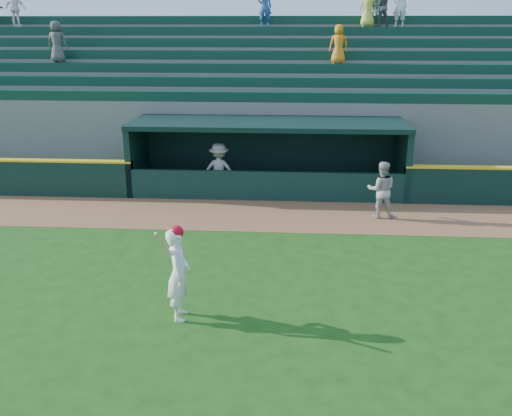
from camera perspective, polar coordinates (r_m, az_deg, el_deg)
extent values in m
plane|color=#1A4812|center=(12.98, -0.49, -7.64)|extent=(120.00, 120.00, 0.00)
cube|color=brown|center=(17.52, 0.74, -0.74)|extent=(40.00, 3.00, 0.01)
imported|color=#ABABA5|center=(17.54, 12.42, 1.79)|extent=(0.86, 0.68, 1.73)
imported|color=#9B9C97|center=(19.36, -3.70, 3.82)|extent=(1.21, 0.74, 1.82)
cube|color=slate|center=(20.19, 1.19, 1.82)|extent=(9.00, 2.60, 0.04)
cube|color=black|center=(20.64, -11.70, 5.04)|extent=(0.20, 2.60, 2.30)
cube|color=black|center=(20.22, 14.38, 4.60)|extent=(0.20, 2.60, 2.30)
cube|color=black|center=(21.18, 1.38, 5.73)|extent=(9.40, 0.20, 2.30)
cube|color=black|center=(19.67, 1.23, 8.44)|extent=(9.40, 2.80, 0.16)
cube|color=black|center=(18.89, 1.02, 2.21)|extent=(9.00, 0.16, 1.00)
cube|color=brown|center=(20.90, 1.30, 3.03)|extent=(8.40, 0.45, 0.10)
cube|color=slate|center=(21.63, 1.45, 6.81)|extent=(34.00, 0.85, 2.91)
cube|color=#0F3828|center=(21.26, 1.47, 11.08)|extent=(34.00, 0.60, 0.36)
cube|color=slate|center=(22.42, 1.56, 7.79)|extent=(34.00, 0.85, 3.36)
cube|color=#0F3828|center=(22.06, 1.58, 12.50)|extent=(34.00, 0.60, 0.36)
cube|color=slate|center=(23.22, 1.65, 8.70)|extent=(34.00, 0.85, 3.81)
cube|color=#0F3828|center=(22.87, 1.69, 13.82)|extent=(34.00, 0.60, 0.36)
cube|color=slate|center=(24.03, 1.74, 9.55)|extent=(34.00, 0.85, 4.26)
cube|color=#0F3828|center=(23.69, 1.78, 15.04)|extent=(34.00, 0.60, 0.36)
cube|color=slate|center=(24.84, 1.82, 10.34)|extent=(34.00, 0.85, 4.71)
cube|color=#0F3828|center=(24.52, 1.87, 16.19)|extent=(34.00, 0.60, 0.36)
cube|color=slate|center=(25.65, 1.90, 11.08)|extent=(34.00, 0.85, 5.16)
cube|color=#0F3828|center=(25.36, 1.96, 17.26)|extent=(34.00, 0.60, 0.36)
cube|color=slate|center=(26.47, 1.98, 11.78)|extent=(34.00, 0.85, 5.61)
cube|color=#0F3828|center=(26.21, 2.04, 18.26)|extent=(34.00, 0.60, 0.36)
cube|color=slate|center=(27.05, 2.02, 11.91)|extent=(34.50, 0.30, 5.61)
imported|color=orange|center=(22.88, 8.26, 15.92)|extent=(0.72, 0.48, 1.45)
imported|color=white|center=(28.16, -22.92, 17.91)|extent=(0.91, 0.44, 1.51)
imported|color=#285394|center=(25.41, 0.88, 19.49)|extent=(0.64, 0.46, 1.61)
imported|color=#505050|center=(25.61, 12.38, 19.05)|extent=(0.85, 0.71, 1.58)
imported|color=#D2DA4D|center=(25.54, 11.12, 19.09)|extent=(0.79, 0.54, 1.54)
imported|color=white|center=(25.72, 14.20, 18.93)|extent=(0.58, 0.38, 1.58)
imported|color=#4B4B4B|center=(24.70, -19.28, 15.43)|extent=(0.78, 0.52, 1.59)
imported|color=white|center=(11.32, -7.75, -6.56)|extent=(0.52, 0.73, 1.88)
sphere|color=red|center=(10.99, -7.94, -2.43)|extent=(0.27, 0.27, 0.27)
cylinder|color=#CEAF84|center=(10.91, -9.04, -3.93)|extent=(0.32, 0.44, 0.76)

